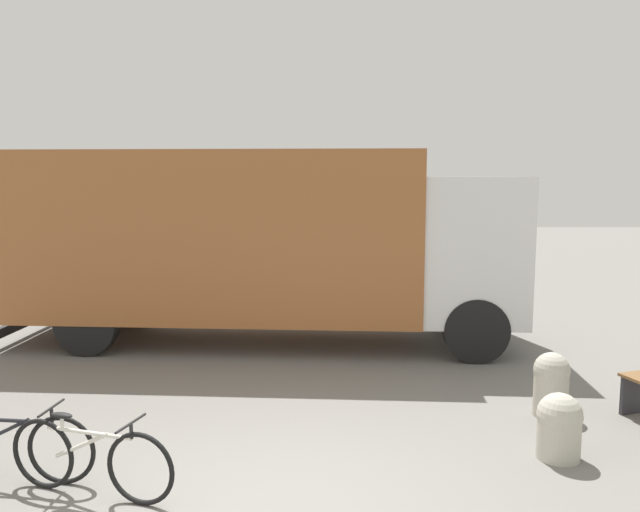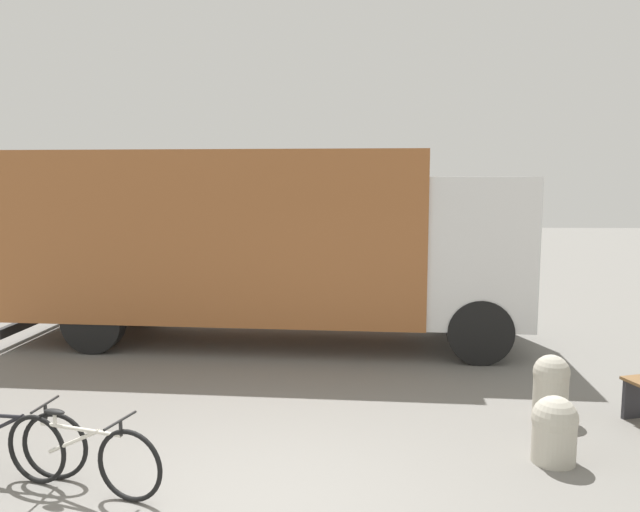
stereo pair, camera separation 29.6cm
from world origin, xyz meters
name	(u,v)px [view 2 (the right image)]	position (x,y,z in m)	size (l,w,h in m)	color
ground_plane	(259,510)	(0.00, 0.00, 0.00)	(60.00, 60.00, 0.00)	slate
delivery_truck	(262,237)	(-0.67, 5.54, 1.81)	(8.71, 2.82, 3.25)	#99592D
bicycle_near	(5,440)	(-2.50, 0.53, 0.35)	(1.67, 0.44, 0.75)	black
bicycle_middle	(81,455)	(-1.64, 0.25, 0.35)	(1.62, 0.60, 0.75)	black
bollard_near_bench	(554,429)	(2.82, 1.01, 0.35)	(0.45, 0.45, 0.68)	#B2AD9E
bollard_far_bench	(551,385)	(3.16, 2.14, 0.41)	(0.42, 0.42, 0.77)	#B2AD9E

